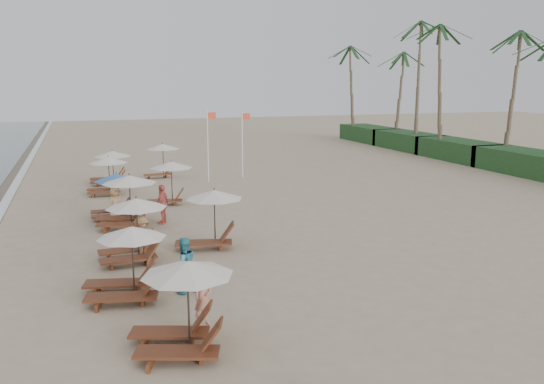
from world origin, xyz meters
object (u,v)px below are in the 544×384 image
object	(u,v)px
lounger_station_4	(113,195)
inland_station_1	(169,177)
beachgoer_mid_a	(184,265)
beachgoer_far_b	(115,204)
lounger_station_0	(179,308)
lounger_station_2	(131,231)
inland_station_0	(209,216)
inland_station_2	(161,156)
lounger_station_5	(106,175)
beachgoer_far_a	(163,204)
flag_pole_near	(208,142)
beachgoer_near	(203,296)
lounger_station_6	(109,168)
lounger_station_3	(124,203)
beachgoer_mid_b	(142,237)
lounger_station_1	(123,267)

from	to	relation	value
lounger_station_4	inland_station_1	xyz separation A→B (m)	(2.96, 2.19, 0.37)
beachgoer_mid_a	beachgoer_far_b	world-z (taller)	beachgoer_mid_a
lounger_station_0	beachgoer_mid_a	distance (m)	3.81
lounger_station_2	inland_station_0	size ratio (longest dim) A/B	0.89
lounger_station_2	inland_station_1	world-z (taller)	lounger_station_2
inland_station_2	beachgoer_mid_a	distance (m)	21.48
lounger_station_5	beachgoer_far_a	size ratio (longest dim) A/B	1.35
inland_station_0	inland_station_1	xyz separation A→B (m)	(-0.23, 8.43, 0.17)
lounger_station_5	flag_pole_near	bearing A→B (deg)	17.99
lounger_station_5	beachgoer_near	xyz separation A→B (m)	(1.49, -18.96, -0.33)
lounger_station_6	lounger_station_3	bearing A→B (deg)	-89.89
beachgoer_mid_b	lounger_station_1	bearing A→B (deg)	158.96
lounger_station_3	beachgoer_far_b	bearing A→B (deg)	103.87
lounger_station_0	flag_pole_near	distance (m)	23.05
lounger_station_5	beachgoer_mid_b	world-z (taller)	lounger_station_5
beachgoer_mid_b	lounger_station_6	bearing A→B (deg)	-5.99
lounger_station_4	inland_station_2	xyz separation A→B (m)	(3.77, 10.72, 0.38)
beachgoer_far_b	flag_pole_near	world-z (taller)	flag_pole_near
beachgoer_far_a	flag_pole_near	world-z (taller)	flag_pole_near
lounger_station_0	beachgoer_far_a	size ratio (longest dim) A/B	1.44
lounger_station_0	lounger_station_1	size ratio (longest dim) A/B	1.00
inland_station_2	beachgoer_mid_a	bearing A→B (deg)	-96.31
inland_station_1	beachgoer_far_b	distance (m)	4.15
lounger_station_0	beachgoer_near	bearing A→B (deg)	55.55
lounger_station_4	beachgoer_far_a	world-z (taller)	lounger_station_4
lounger_station_0	beachgoer_mid_a	world-z (taller)	lounger_station_0
lounger_station_6	beachgoer_far_a	bearing A→B (deg)	-81.27
lounger_station_5	beachgoer_far_b	distance (m)	6.54
lounger_station_2	inland_station_1	bearing A→B (deg)	73.06
lounger_station_6	beachgoer_mid_b	distance (m)	15.97
beachgoer_near	beachgoer_mid_a	distance (m)	2.49
lounger_station_0	beachgoer_far_a	xyz separation A→B (m)	(1.43, 12.50, -0.20)
lounger_station_3	inland_station_0	bearing A→B (deg)	-56.53
inland_station_1	lounger_station_0	bearing A→B (deg)	-98.07
lounger_station_1	beachgoer_far_a	bearing A→B (deg)	74.45
lounger_station_6	inland_station_2	xyz separation A→B (m)	(3.43, 1.43, 0.43)
inland_station_1	flag_pole_near	xyz separation A→B (m)	(3.42, 5.73, 1.11)
inland_station_0	inland_station_1	distance (m)	8.43
lounger_station_4	beachgoer_mid_b	xyz separation A→B (m)	(0.60, -6.68, -0.29)
beachgoer_near	beachgoer_far_b	world-z (taller)	beachgoer_near
inland_station_2	beachgoer_far_b	distance (m)	12.01
lounger_station_0	inland_station_0	bearing A→B (deg)	72.41
lounger_station_3	lounger_station_4	size ratio (longest dim) A/B	1.21
lounger_station_5	inland_station_2	distance (m)	6.18
lounger_station_5	lounger_station_6	bearing A→B (deg)	83.91
lounger_station_2	lounger_station_3	xyz separation A→B (m)	(0.17, 4.97, 0.01)
lounger_station_1	inland_station_0	xyz separation A→B (m)	(3.54, 4.21, 0.31)
lounger_station_1	inland_station_1	world-z (taller)	inland_station_1
inland_station_0	beachgoer_far_b	world-z (taller)	inland_station_0
beachgoer_mid_b	beachgoer_mid_a	bearing A→B (deg)	-175.38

